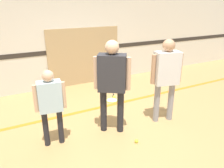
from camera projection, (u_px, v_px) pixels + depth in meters
name	position (u px, v px, depth m)	size (l,w,h in m)	color
ground_plane	(115.00, 126.00, 4.29)	(16.00, 16.00, 0.00)	tan
wall_back	(69.00, 30.00, 5.95)	(16.00, 0.07, 3.20)	silver
wall_panel	(85.00, 56.00, 6.34)	(2.14, 0.05, 1.63)	tan
floor_stripe	(97.00, 108.00, 5.03)	(14.40, 0.10, 0.01)	orange
person_instructor	(112.00, 78.00, 3.79)	(0.55, 0.49, 1.71)	#232328
person_student_left	(50.00, 100.00, 3.49)	(0.50, 0.25, 1.32)	#232328
person_student_right	(166.00, 72.00, 4.18)	(0.61, 0.37, 1.66)	gray
racket_spare_on_floor	(112.00, 100.00, 5.44)	(0.44, 0.54, 0.03)	#C6D838
tennis_ball_near_instructor	(136.00, 141.00, 3.78)	(0.07, 0.07, 0.07)	#CCE038
tennis_ball_by_spare_racket	(114.00, 97.00, 5.56)	(0.07, 0.07, 0.07)	#CCE038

